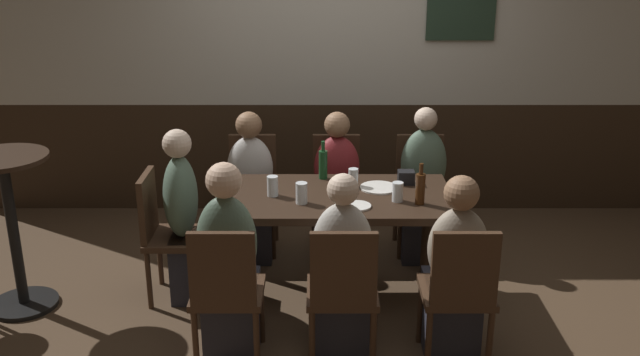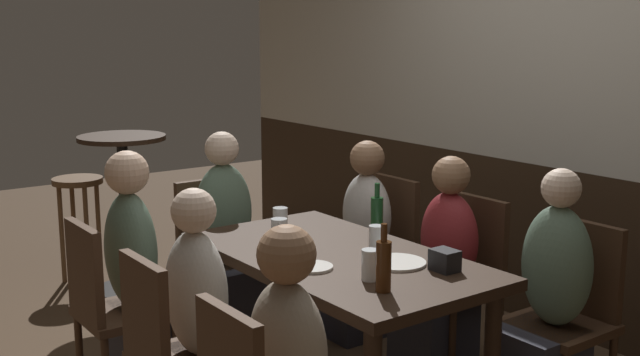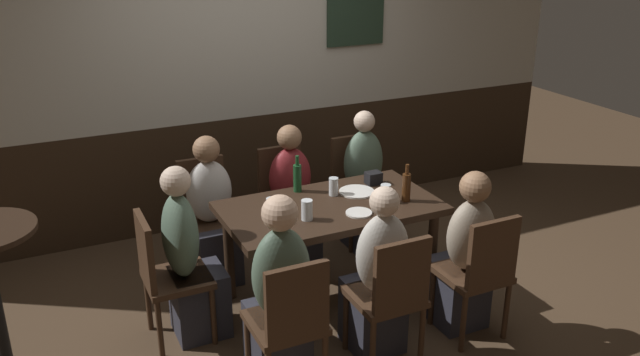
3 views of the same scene
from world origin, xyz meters
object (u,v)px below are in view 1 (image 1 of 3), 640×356
person_mid_near (342,279)px  tumbler_short (353,179)px  chair_right_near (460,288)px  beer_bottle_green (323,164)px  tumbler_water (273,187)px  beer_bottle_brown (421,188)px  chair_left_near (226,288)px  person_mid_far (337,197)px  chair_mid_near (343,288)px  condiment_caddy (406,177)px  dining_table (339,208)px  chair_right_far (420,186)px  side_bar_table (12,220)px  person_right_far (423,196)px  chair_left_far (253,186)px  chair_mid_far (337,186)px  person_left_near (230,273)px  person_head_west (190,229)px  person_left_far (251,197)px  plate_white_small (357,206)px  plate_white_large (379,188)px  chair_head_west (166,229)px  person_right_near (454,279)px  pint_glass_pale (398,193)px

person_mid_near → tumbler_short: 0.87m
chair_right_near → beer_bottle_green: 1.41m
tumbler_water → beer_bottle_brown: bearing=-8.7°
chair_left_near → person_mid_far: (0.65, 1.48, -0.03)m
chair_mid_near → beer_bottle_brown: (0.50, 0.66, 0.35)m
condiment_caddy → dining_table: bearing=-155.2°
chair_right_far → chair_mid_near: size_ratio=1.00×
side_bar_table → chair_mid_near: bearing=-18.0°
beer_bottle_brown → person_right_far: bearing=80.0°
chair_right_far → person_mid_near: person_mid_near is taller
condiment_caddy → side_bar_table: bearing=-172.2°
chair_left_far → tumbler_short: bearing=-42.3°
chair_mid_far → person_left_near: bearing=-113.6°
person_head_west → beer_bottle_brown: bearing=-6.2°
dining_table → person_right_far: bearing=45.5°
side_bar_table → chair_mid_far: bearing=24.6°
person_left_far → chair_left_far: bearing=90.0°
plate_white_small → plate_white_large: bearing=63.8°
chair_head_west → plate_white_large: (1.42, 0.11, 0.25)m
person_right_near → chair_mid_far: bearing=113.6°
chair_mid_near → side_bar_table: size_ratio=0.84×
chair_mid_near → person_right_near: person_right_near is taller
chair_right_far → beer_bottle_brown: (-0.15, -0.98, 0.35)m
person_left_near → condiment_caddy: 1.43m
tumbler_water → tumbler_short: size_ratio=1.03×
side_bar_table → person_right_far: bearing=16.2°
dining_table → chair_left_near: chair_left_near is taller
chair_head_west → person_mid_near: (1.15, -0.66, -0.03)m
tumbler_water → condiment_caddy: size_ratio=1.21×
person_right_near → condiment_caddy: person_right_near is taller
chair_right_far → chair_left_far: same height
chair_mid_near → pint_glass_pale: (0.37, 0.70, 0.30)m
chair_left_near → beer_bottle_green: beer_bottle_green is taller
chair_right_near → chair_mid_near: same height
chair_left_far → person_left_far: person_left_far is taller
person_right_far → condiment_caddy: bearing=-113.0°
chair_head_west → beer_bottle_brown: (1.65, -0.16, 0.35)m
beer_bottle_green → side_bar_table: bearing=-167.1°
chair_right_far → tumbler_short: (-0.55, -0.68, 0.30)m
chair_mid_near → tumbler_short: 1.01m
chair_mid_far → person_left_near: (-0.65, -1.48, 0.01)m
beer_bottle_green → tumbler_short: bearing=-40.9°
person_right_near → person_mid_near: person_mid_near is taller
person_right_near → person_mid_far: person_right_near is taller
plate_white_large → plate_white_small: same height
chair_right_far → chair_head_west: size_ratio=1.00×
chair_right_near → tumbler_short: (-0.55, 0.96, 0.30)m
dining_table → tumbler_short: 0.23m
chair_mid_far → person_right_far: person_right_far is taller
chair_mid_far → person_right_far: 0.67m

